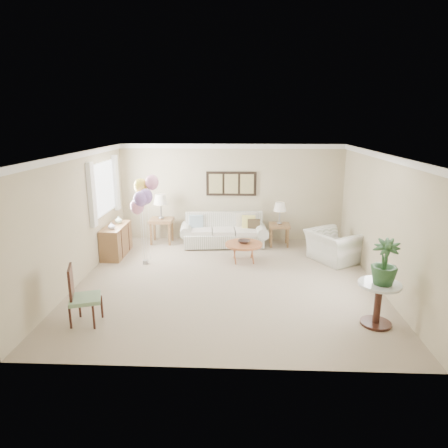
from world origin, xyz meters
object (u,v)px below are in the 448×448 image
(coffee_table, at_px, (244,245))
(accent_chair, at_px, (80,294))
(armchair, at_px, (333,246))
(balloon_cluster, at_px, (143,195))
(sofa, at_px, (224,233))

(coffee_table, height_order, accent_chair, accent_chair)
(armchair, height_order, accent_chair, accent_chair)
(coffee_table, distance_m, balloon_cluster, 2.55)
(armchair, bearing_deg, coffee_table, 62.26)
(accent_chair, xyz_separation_m, balloon_cluster, (0.41, 2.75, 1.12))
(coffee_table, distance_m, armchair, 2.09)
(accent_chair, bearing_deg, coffee_table, 49.04)
(armchair, distance_m, accent_chair, 5.69)
(coffee_table, xyz_separation_m, armchair, (2.09, 0.12, -0.05))
(sofa, relative_size, balloon_cluster, 1.14)
(sofa, xyz_separation_m, balloon_cluster, (-1.70, -1.53, 1.30))
(accent_chair, relative_size, balloon_cluster, 0.47)
(sofa, distance_m, balloon_cluster, 2.63)
(sofa, height_order, armchair, sofa)
(coffee_table, bearing_deg, accent_chair, -130.96)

